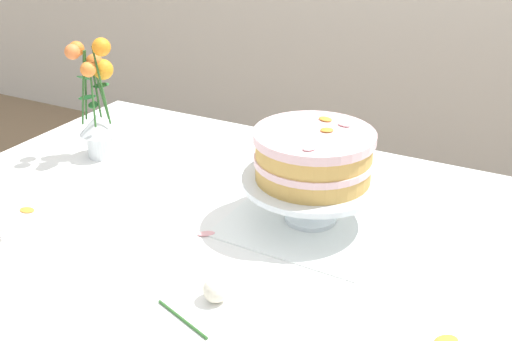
{
  "coord_description": "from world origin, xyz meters",
  "views": [
    {
      "loc": [
        0.54,
        -0.89,
        1.36
      ],
      "look_at": [
        0.07,
        0.03,
        0.86
      ],
      "focal_mm": 40.01,
      "sensor_mm": 36.0,
      "label": 1
    }
  ],
  "objects_px": {
    "dining_table": "(218,261)",
    "cake_stand": "(312,185)",
    "flower_vase": "(97,107)",
    "fallen_rose": "(215,290)",
    "layer_cake": "(313,155)"
  },
  "relations": [
    {
      "from": "layer_cake",
      "to": "cake_stand",
      "type": "bearing_deg",
      "value": -131.11
    },
    {
      "from": "dining_table",
      "to": "layer_cake",
      "type": "bearing_deg",
      "value": 33.61
    },
    {
      "from": "dining_table",
      "to": "flower_vase",
      "type": "relative_size",
      "value": 4.46
    },
    {
      "from": "layer_cake",
      "to": "fallen_rose",
      "type": "xyz_separation_m",
      "value": [
        -0.04,
        -0.32,
        -0.13
      ]
    },
    {
      "from": "dining_table",
      "to": "cake_stand",
      "type": "xyz_separation_m",
      "value": [
        0.16,
        0.11,
        0.17
      ]
    },
    {
      "from": "cake_stand",
      "to": "flower_vase",
      "type": "relative_size",
      "value": 0.92
    },
    {
      "from": "dining_table",
      "to": "fallen_rose",
      "type": "relative_size",
      "value": 11.64
    },
    {
      "from": "flower_vase",
      "to": "fallen_rose",
      "type": "height_order",
      "value": "flower_vase"
    },
    {
      "from": "cake_stand",
      "to": "flower_vase",
      "type": "distance_m",
      "value": 0.61
    },
    {
      "from": "cake_stand",
      "to": "fallen_rose",
      "type": "xyz_separation_m",
      "value": [
        -0.04,
        -0.32,
        -0.06
      ]
    },
    {
      "from": "cake_stand",
      "to": "layer_cake",
      "type": "relative_size",
      "value": 1.19
    },
    {
      "from": "dining_table",
      "to": "fallen_rose",
      "type": "xyz_separation_m",
      "value": [
        0.12,
        -0.21,
        0.11
      ]
    },
    {
      "from": "fallen_rose",
      "to": "cake_stand",
      "type": "bearing_deg",
      "value": 82.77
    },
    {
      "from": "flower_vase",
      "to": "fallen_rose",
      "type": "relative_size",
      "value": 2.61
    },
    {
      "from": "cake_stand",
      "to": "fallen_rose",
      "type": "distance_m",
      "value": 0.33
    }
  ]
}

